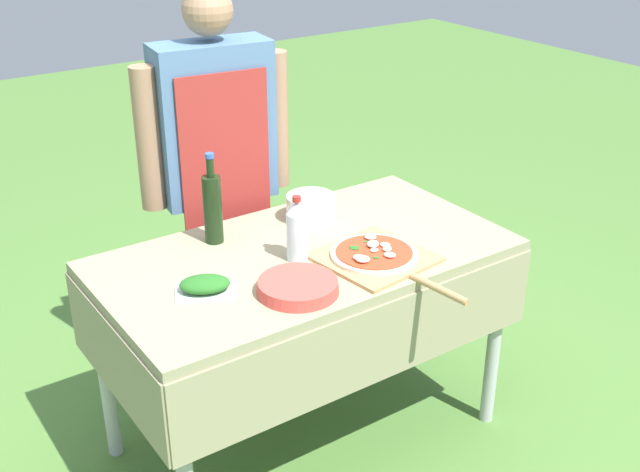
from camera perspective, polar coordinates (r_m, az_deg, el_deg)
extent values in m
plane|color=#517F38|center=(3.13, -0.98, -13.94)|extent=(12.00, 12.00, 0.00)
cube|color=gray|center=(2.71, -1.10, -1.44)|extent=(1.38, 0.75, 0.04)
cube|color=gray|center=(2.52, 3.75, -7.89)|extent=(1.38, 0.01, 0.28)
cube|color=gray|center=(3.07, -5.00, -1.39)|extent=(1.38, 0.01, 0.28)
cube|color=gray|center=(2.53, -14.46, -8.67)|extent=(0.01, 0.75, 0.28)
cube|color=gray|center=(3.17, 9.44, -0.71)|extent=(0.01, 0.75, 0.28)
cylinder|color=#B7B7BC|center=(3.05, 12.31, -7.09)|extent=(0.05, 0.05, 0.74)
cylinder|color=#B7B7BC|center=(2.92, -15.07, -9.07)|extent=(0.05, 0.05, 0.74)
cylinder|color=#B7B7BC|center=(3.45, 4.80, -2.51)|extent=(0.05, 0.05, 0.74)
cylinder|color=#333D56|center=(3.32, -5.59, -3.25)|extent=(0.12, 0.12, 0.79)
cylinder|color=#333D56|center=(3.27, -8.13, -3.84)|extent=(0.12, 0.12, 0.79)
cube|color=#4C7099|center=(3.02, -7.54, 8.02)|extent=(0.45, 0.23, 0.59)
cube|color=#9E2D28|center=(3.01, -6.63, 3.47)|extent=(0.34, 0.05, 0.86)
cylinder|color=#A37A5B|center=(3.12, -3.13, 8.26)|extent=(0.09, 0.09, 0.53)
cylinder|color=#A37A5B|center=(2.96, -12.10, 6.74)|extent=(0.09, 0.09, 0.53)
sphere|color=#A37A5B|center=(2.92, -8.01, 15.62)|extent=(0.18, 0.18, 0.18)
cube|color=tan|center=(2.65, 3.86, -1.53)|extent=(0.37, 0.37, 0.01)
cylinder|color=tan|center=(2.49, 8.43, -3.74)|extent=(0.05, 0.23, 0.02)
cylinder|color=beige|center=(2.64, 3.87, -1.30)|extent=(0.29, 0.29, 0.01)
cylinder|color=#D14223|center=(2.64, 3.88, -1.13)|extent=(0.25, 0.25, 0.00)
ellipsoid|color=white|center=(2.57, 3.06, -1.65)|extent=(0.06, 0.06, 0.02)
ellipsoid|color=white|center=(2.67, 3.79, -0.56)|extent=(0.06, 0.06, 0.02)
ellipsoid|color=white|center=(2.64, 3.88, -0.99)|extent=(0.03, 0.03, 0.01)
ellipsoid|color=white|center=(2.65, 4.80, -0.91)|extent=(0.05, 0.05, 0.01)
ellipsoid|color=white|center=(2.58, 2.73, -1.51)|extent=(0.05, 0.04, 0.02)
ellipsoid|color=white|center=(2.72, 3.61, -0.07)|extent=(0.05, 0.05, 0.02)
ellipsoid|color=white|center=(2.60, 4.98, -1.34)|extent=(0.05, 0.05, 0.01)
ellipsoid|color=white|center=(2.67, 4.66, -0.62)|extent=(0.04, 0.04, 0.01)
ellipsoid|color=#286B23|center=(2.59, 4.02, -1.55)|extent=(0.02, 0.03, 0.00)
ellipsoid|color=#286B23|center=(2.70, 3.33, -0.39)|extent=(0.03, 0.01, 0.00)
ellipsoid|color=#286B23|center=(2.66, 2.46, -0.77)|extent=(0.04, 0.04, 0.00)
ellipsoid|color=#286B23|center=(2.73, 3.44, -0.12)|extent=(0.02, 0.04, 0.00)
ellipsoid|color=#286B23|center=(2.65, 2.47, -0.90)|extent=(0.03, 0.04, 0.00)
cylinder|color=black|center=(2.74, -7.63, 1.87)|extent=(0.06, 0.06, 0.24)
cylinder|color=black|center=(2.68, -7.82, 4.85)|extent=(0.03, 0.03, 0.07)
cylinder|color=#335BB2|center=(2.67, -7.87, 5.69)|extent=(0.03, 0.03, 0.02)
cylinder|color=silver|center=(2.61, -1.64, -0.04)|extent=(0.07, 0.07, 0.16)
cone|color=silver|center=(2.57, -1.67, 2.04)|extent=(0.07, 0.07, 0.04)
cylinder|color=#B22823|center=(2.56, -1.67, 2.66)|extent=(0.03, 0.03, 0.02)
cube|color=silver|center=(2.48, -8.16, -3.92)|extent=(0.22, 0.19, 0.01)
ellipsoid|color=#286B23|center=(2.46, -8.20, -3.40)|extent=(0.18, 0.16, 0.05)
cylinder|color=silver|center=(2.91, -0.66, 2.03)|extent=(0.18, 0.18, 0.09)
cylinder|color=#DB4C42|center=(2.45, -1.58, -3.97)|extent=(0.25, 0.25, 0.00)
cylinder|color=#DB4C42|center=(2.45, -1.58, -3.87)|extent=(0.25, 0.25, 0.00)
cylinder|color=#DB4C42|center=(2.45, -1.58, -3.77)|extent=(0.25, 0.25, 0.00)
cylinder|color=#DB4C42|center=(2.44, -1.58, -3.67)|extent=(0.25, 0.25, 0.00)
cylinder|color=#DB4C42|center=(2.44, -1.59, -3.57)|extent=(0.25, 0.25, 0.00)
cylinder|color=#DB4C42|center=(2.44, -1.59, -3.46)|extent=(0.25, 0.25, 0.00)
cylinder|color=#DB4C42|center=(2.44, -1.59, -3.36)|extent=(0.25, 0.25, 0.00)
cylinder|color=#DB4C42|center=(2.44, -1.59, -3.26)|extent=(0.25, 0.25, 0.00)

